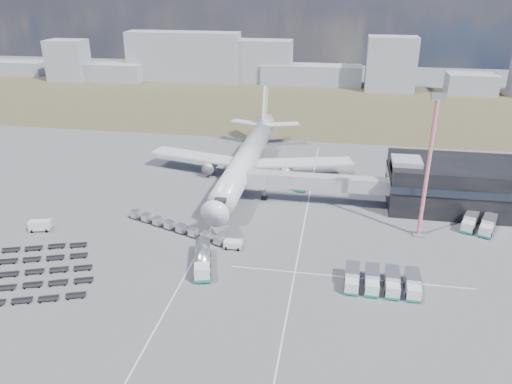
# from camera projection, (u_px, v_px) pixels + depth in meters

# --- Properties ---
(ground) EXTENTS (420.00, 420.00, 0.00)m
(ground) POSITION_uv_depth(u_px,v_px,m) (215.00, 241.00, 93.81)
(ground) COLOR #565659
(ground) RESTS_ON ground
(grass_strip) EXTENTS (420.00, 90.00, 0.01)m
(grass_strip) POSITION_uv_depth(u_px,v_px,m) (285.00, 105.00, 193.25)
(grass_strip) COLOR #48462B
(grass_strip) RESTS_ON ground
(lane_markings) EXTENTS (47.12, 110.00, 0.01)m
(lane_markings) POSITION_uv_depth(u_px,v_px,m) (268.00, 238.00, 94.98)
(lane_markings) COLOR silver
(lane_markings) RESTS_ON ground
(terminal) EXTENTS (30.40, 16.40, 11.00)m
(terminal) POSITION_uv_depth(u_px,v_px,m) (460.00, 184.00, 105.85)
(terminal) COLOR black
(terminal) RESTS_ON ground
(jet_bridge) EXTENTS (30.30, 3.80, 7.05)m
(jet_bridge) POSITION_uv_depth(u_px,v_px,m) (309.00, 182.00, 107.76)
(jet_bridge) COLOR #939399
(jet_bridge) RESTS_ON ground
(airliner) EXTENTS (51.59, 64.53, 17.62)m
(airliner) POSITION_uv_depth(u_px,v_px,m) (247.00, 158.00, 120.98)
(airliner) COLOR silver
(airliner) RESTS_ON ground
(skyline) EXTENTS (291.94, 23.29, 22.79)m
(skyline) POSITION_uv_depth(u_px,v_px,m) (267.00, 65.00, 227.04)
(skyline) COLOR #92959F
(skyline) RESTS_ON ground
(fuel_tanker) EXTENTS (5.26, 10.84, 3.40)m
(fuel_tanker) POSITION_uv_depth(u_px,v_px,m) (203.00, 259.00, 84.79)
(fuel_tanker) COLOR silver
(fuel_tanker) RESTS_ON ground
(pushback_tug) EXTENTS (3.28, 1.85, 1.47)m
(pushback_tug) POSITION_uv_depth(u_px,v_px,m) (233.00, 245.00, 91.19)
(pushback_tug) COLOR silver
(pushback_tug) RESTS_ON ground
(utility_van) EXTENTS (4.31, 2.73, 2.15)m
(utility_van) POSITION_uv_depth(u_px,v_px,m) (40.00, 226.00, 97.36)
(utility_van) COLOR silver
(utility_van) RESTS_ON ground
(catering_truck) EXTENTS (3.06, 6.07, 2.67)m
(catering_truck) POSITION_uv_depth(u_px,v_px,m) (302.00, 183.00, 116.88)
(catering_truck) COLOR silver
(catering_truck) RESTS_ON ground
(service_trucks_near) EXTENTS (11.75, 6.67, 2.58)m
(service_trucks_near) POSITION_uv_depth(u_px,v_px,m) (382.00, 281.00, 79.16)
(service_trucks_near) COLOR silver
(service_trucks_near) RESTS_ON ground
(service_trucks_far) EXTENTS (7.66, 8.26, 2.68)m
(service_trucks_far) POSITION_uv_depth(u_px,v_px,m) (479.00, 223.00, 97.51)
(service_trucks_far) COLOR silver
(service_trucks_far) RESTS_ON ground
(uld_row) EXTENTS (22.41, 10.09, 1.59)m
(uld_row) POSITION_uv_depth(u_px,v_px,m) (175.00, 227.00, 97.31)
(uld_row) COLOR black
(uld_row) RESTS_ON ground
(baggage_dollies) EXTENTS (26.54, 24.32, 0.71)m
(baggage_dollies) POSITION_uv_depth(u_px,v_px,m) (21.00, 273.00, 83.05)
(baggage_dollies) COLOR black
(baggage_dollies) RESTS_ON ground
(floodlight_mast) EXTENTS (2.63, 2.13, 27.55)m
(floodlight_mast) POSITION_uv_depth(u_px,v_px,m) (428.00, 168.00, 90.60)
(floodlight_mast) COLOR red
(floodlight_mast) RESTS_ON ground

